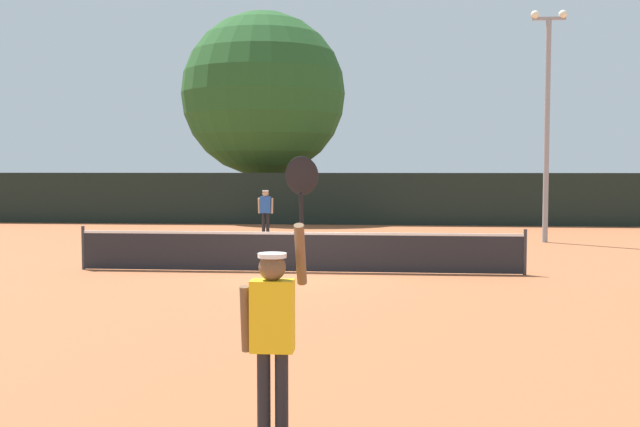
# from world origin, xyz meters

# --- Properties ---
(ground_plane) EXTENTS (120.00, 120.00, 0.00)m
(ground_plane) POSITION_xyz_m (0.00, 0.00, 0.00)
(ground_plane) COLOR #9E5633
(tennis_net) EXTENTS (10.71, 0.08, 1.07)m
(tennis_net) POSITION_xyz_m (0.00, 0.00, 0.51)
(tennis_net) COLOR #232328
(tennis_net) RESTS_ON ground
(perimeter_fence) EXTENTS (39.76, 0.12, 2.29)m
(perimeter_fence) POSITION_xyz_m (0.00, 15.04, 1.14)
(perimeter_fence) COLOR black
(perimeter_fence) RESTS_ON ground
(player_serving) EXTENTS (0.67, 0.40, 2.59)m
(player_serving) POSITION_xyz_m (1.10, -11.06, 1.15)
(player_serving) COLOR yellow
(player_serving) RESTS_ON ground
(player_receiving) EXTENTS (0.57, 0.25, 1.67)m
(player_receiving) POSITION_xyz_m (-2.37, 9.61, 1.03)
(player_receiving) COLOR blue
(player_receiving) RESTS_ON ground
(tennis_ball) EXTENTS (0.07, 0.07, 0.07)m
(tennis_ball) POSITION_xyz_m (-2.95, 3.35, 0.03)
(tennis_ball) COLOR #CCE033
(tennis_ball) RESTS_ON ground
(light_pole) EXTENTS (1.18, 0.28, 7.70)m
(light_pole) POSITION_xyz_m (7.42, 7.88, 4.41)
(light_pole) COLOR gray
(light_pole) RESTS_ON ground
(large_tree) EXTENTS (8.00, 8.00, 10.13)m
(large_tree) POSITION_xyz_m (-3.94, 18.72, 6.12)
(large_tree) COLOR brown
(large_tree) RESTS_ON ground
(parked_car_near) EXTENTS (1.95, 4.22, 1.69)m
(parked_car_near) POSITION_xyz_m (-7.67, 23.43, 0.78)
(parked_car_near) COLOR navy
(parked_car_near) RESTS_ON ground
(parked_car_mid) EXTENTS (2.25, 4.35, 1.69)m
(parked_car_mid) POSITION_xyz_m (-3.35, 23.25, 0.78)
(parked_car_mid) COLOR red
(parked_car_mid) RESTS_ON ground
(parked_car_far) EXTENTS (2.17, 4.32, 1.69)m
(parked_car_far) POSITION_xyz_m (2.12, 21.78, 0.78)
(parked_car_far) COLOR red
(parked_car_far) RESTS_ON ground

